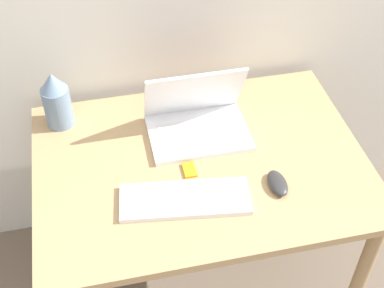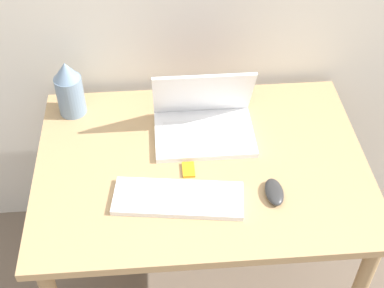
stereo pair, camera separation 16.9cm
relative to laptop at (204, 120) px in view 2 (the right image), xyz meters
name	(u,v)px [view 2 (the right image)]	position (x,y,z in m)	size (l,w,h in m)	color
desk	(201,180)	(-0.02, -0.15, -0.14)	(1.10, 0.79, 0.73)	tan
laptop	(204,120)	(0.00, 0.00, 0.00)	(0.34, 0.25, 0.25)	white
keyboard	(178,198)	(-0.11, -0.31, -0.04)	(0.42, 0.20, 0.02)	white
mouse	(274,192)	(0.19, -0.31, -0.04)	(0.06, 0.11, 0.03)	#2D2D2D
vase	(69,89)	(-0.47, 0.14, 0.05)	(0.10, 0.10, 0.21)	slate
mp3_player	(188,170)	(-0.07, -0.19, -0.05)	(0.04, 0.06, 0.01)	orange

